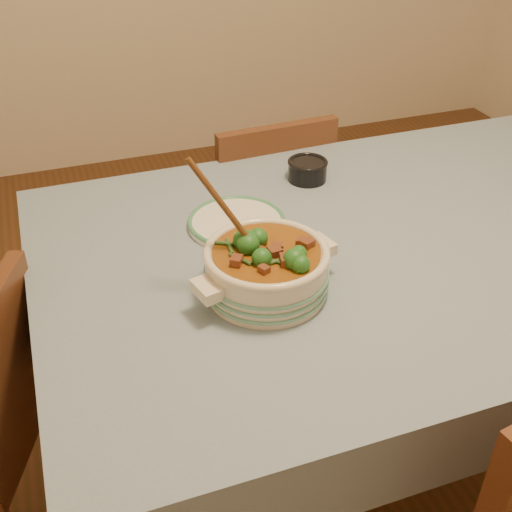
{
  "coord_description": "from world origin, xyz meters",
  "views": [
    {
      "loc": [
        -0.74,
        -1.12,
        1.59
      ],
      "look_at": [
        -0.38,
        -0.09,
        0.85
      ],
      "focal_mm": 45.0,
      "sensor_mm": 36.0,
      "label": 1
    }
  ],
  "objects_px": {
    "dining_table": "(385,267)",
    "stew_casserole": "(266,266)",
    "white_plate": "(237,222)",
    "condiment_bowl": "(307,169)",
    "chair_far": "(264,215)"
  },
  "relations": [
    {
      "from": "stew_casserole",
      "to": "chair_far",
      "type": "xyz_separation_m",
      "value": [
        0.27,
        0.75,
        -0.35
      ]
    },
    {
      "from": "white_plate",
      "to": "chair_far",
      "type": "relative_size",
      "value": 0.32
    },
    {
      "from": "dining_table",
      "to": "stew_casserole",
      "type": "relative_size",
      "value": 5.02
    },
    {
      "from": "dining_table",
      "to": "stew_casserole",
      "type": "height_order",
      "value": "stew_casserole"
    },
    {
      "from": "stew_casserole",
      "to": "condiment_bowl",
      "type": "distance_m",
      "value": 0.53
    },
    {
      "from": "white_plate",
      "to": "dining_table",
      "type": "bearing_deg",
      "value": -27.13
    },
    {
      "from": "white_plate",
      "to": "chair_far",
      "type": "distance_m",
      "value": 0.61
    },
    {
      "from": "condiment_bowl",
      "to": "chair_far",
      "type": "height_order",
      "value": "chair_far"
    },
    {
      "from": "dining_table",
      "to": "condiment_bowl",
      "type": "distance_m",
      "value": 0.37
    },
    {
      "from": "dining_table",
      "to": "white_plate",
      "type": "height_order",
      "value": "white_plate"
    },
    {
      "from": "stew_casserole",
      "to": "white_plate",
      "type": "relative_size",
      "value": 1.24
    },
    {
      "from": "stew_casserole",
      "to": "white_plate",
      "type": "height_order",
      "value": "stew_casserole"
    },
    {
      "from": "dining_table",
      "to": "stew_casserole",
      "type": "xyz_separation_m",
      "value": [
        -0.36,
        -0.1,
        0.16
      ]
    },
    {
      "from": "condiment_bowl",
      "to": "white_plate",
      "type": "bearing_deg",
      "value": -147.14
    },
    {
      "from": "dining_table",
      "to": "white_plate",
      "type": "bearing_deg",
      "value": 152.87
    }
  ]
}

